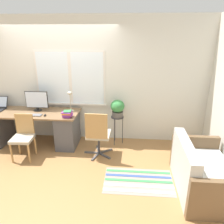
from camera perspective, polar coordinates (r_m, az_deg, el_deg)
ground_plane at (r=4.75m, az=-14.68°, el=-10.30°), size 14.00×14.00×0.00m
wall_back_with_window at (r=4.99m, az=-12.97°, el=8.05°), size 9.00×0.12×2.70m
desk at (r=5.09m, az=-20.15°, el=-3.69°), size 2.07×0.73×0.75m
monitor at (r=4.95m, az=-19.06°, el=2.78°), size 0.49×0.18×0.43m
keyboard at (r=4.75m, az=-19.92°, el=-0.73°), size 0.35×0.12×0.02m
mouse at (r=4.63m, az=-17.13°, el=-0.79°), size 0.04×0.07×0.04m
desk_lamp at (r=4.71m, az=-10.88°, el=3.76°), size 0.13×0.13×0.43m
book_stack at (r=4.44m, az=-11.63°, el=-0.48°), size 0.21×0.18×0.14m
desk_chair_wooden at (r=4.61m, az=-22.19°, el=-5.71°), size 0.41×0.42×0.86m
office_chair_swivel at (r=4.28m, az=-3.69°, el=-5.64°), size 0.57×0.59×0.96m
couch_loveseat at (r=3.80m, az=22.34°, el=-14.77°), size 0.81×1.33×0.80m
plant_stand at (r=4.74m, az=1.42°, el=-2.00°), size 0.27×0.27×0.64m
potted_plant at (r=4.64m, az=1.44°, el=1.10°), size 0.30×0.30×0.37m
floor_rug_striped at (r=3.87m, az=6.92°, el=-17.45°), size 1.15×0.70×0.01m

